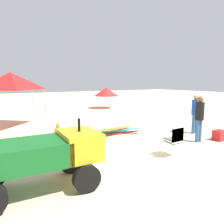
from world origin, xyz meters
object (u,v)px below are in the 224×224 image
object	(u,v)px
popup_canopy	(11,81)
cooler_box	(219,135)
utility_cart	(44,154)
stacked_plastic_chairs	(175,138)
lifeguard_near_center	(195,111)
beach_umbrella_left	(106,92)
traffic_cone_near	(58,128)
lifeguard_near_left	(200,116)
surfboard_pile	(114,132)

from	to	relation	value
popup_canopy	cooler_box	world-z (taller)	popup_canopy
utility_cart	popup_canopy	xyz separation A→B (m)	(0.45, 7.60, 1.56)
stacked_plastic_chairs	cooler_box	size ratio (longest dim) A/B	2.16
stacked_plastic_chairs	cooler_box	distance (m)	3.03
lifeguard_near_center	beach_umbrella_left	bearing A→B (deg)	82.28
beach_umbrella_left	traffic_cone_near	world-z (taller)	beach_umbrella_left
utility_cart	popup_canopy	distance (m)	7.77
cooler_box	popup_canopy	bearing A→B (deg)	131.33
popup_canopy	beach_umbrella_left	xyz separation A→B (m)	(7.98, 3.81, -0.91)
lifeguard_near_left	traffic_cone_near	bearing A→B (deg)	136.59
stacked_plastic_chairs	lifeguard_near_left	distance (m)	2.19
utility_cart	traffic_cone_near	xyz separation A→B (m)	(1.79, 4.51, -0.49)
cooler_box	beach_umbrella_left	bearing A→B (deg)	82.50
lifeguard_near_left	surfboard_pile	bearing A→B (deg)	133.52
popup_canopy	lifeguard_near_left	bearing A→B (deg)	-51.82
stacked_plastic_chairs	lifeguard_near_left	size ratio (longest dim) A/B	0.57
surfboard_pile	cooler_box	distance (m)	4.23
traffic_cone_near	lifeguard_near_left	bearing A→B (deg)	-43.41
lifeguard_near_left	popup_canopy	distance (m)	9.13
lifeguard_near_left	beach_umbrella_left	world-z (taller)	beach_umbrella_left
stacked_plastic_chairs	beach_umbrella_left	world-z (taller)	beach_umbrella_left
surfboard_pile	popup_canopy	distance (m)	6.10
beach_umbrella_left	traffic_cone_near	size ratio (longest dim) A/B	3.61
beach_umbrella_left	popup_canopy	bearing A→B (deg)	-154.49
lifeguard_near_left	beach_umbrella_left	size ratio (longest dim) A/B	0.84
lifeguard_near_left	lifeguard_near_center	xyz separation A→B (m)	(1.06, 0.97, -0.02)
surfboard_pile	lifeguard_near_center	bearing A→B (deg)	-23.47
cooler_box	utility_cart	bearing A→B (deg)	-178.38
utility_cart	beach_umbrella_left	distance (m)	14.20
surfboard_pile	popup_canopy	xyz separation A→B (m)	(-3.28, 4.68, 2.14)
utility_cart	cooler_box	size ratio (longest dim) A/B	5.57
lifeguard_near_center	utility_cart	bearing A→B (deg)	-168.33
utility_cart	stacked_plastic_chairs	size ratio (longest dim) A/B	2.58
stacked_plastic_chairs	surfboard_pile	distance (m)	3.07
lifeguard_near_left	cooler_box	world-z (taller)	lifeguard_near_left
stacked_plastic_chairs	traffic_cone_near	size ratio (longest dim) A/B	1.74
lifeguard_near_center	popup_canopy	xyz separation A→B (m)	(-6.64, 6.13, 1.34)
utility_cart	beach_umbrella_left	size ratio (longest dim) A/B	1.24
surfboard_pile	traffic_cone_near	xyz separation A→B (m)	(-1.94, 1.59, 0.09)
popup_canopy	surfboard_pile	bearing A→B (deg)	-54.95
traffic_cone_near	cooler_box	size ratio (longest dim) A/B	1.24
utility_cart	cooler_box	distance (m)	6.99
lifeguard_near_left	lifeguard_near_center	bearing A→B (deg)	42.47
popup_canopy	cooler_box	distance (m)	10.09
lifeguard_near_center	popup_canopy	world-z (taller)	popup_canopy
lifeguard_near_left	beach_umbrella_left	distance (m)	11.18
stacked_plastic_chairs	lifeguard_near_left	bearing A→B (deg)	16.46
lifeguard_near_center	stacked_plastic_chairs	bearing A→B (deg)	-153.20
lifeguard_near_left	utility_cart	bearing A→B (deg)	-175.28
surfboard_pile	beach_umbrella_left	bearing A→B (deg)	61.00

